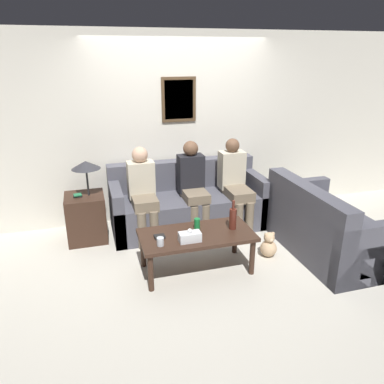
{
  "coord_description": "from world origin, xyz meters",
  "views": [
    {
      "loc": [
        -1.28,
        -4.14,
        2.3
      ],
      "look_at": [
        -0.11,
        -0.09,
        0.73
      ],
      "focal_mm": 35.0,
      "sensor_mm": 36.0,
      "label": 1
    }
  ],
  "objects_px": {
    "person_left": "(143,190)",
    "person_right": "(235,181)",
    "wine_bottle": "(233,218)",
    "couch_main": "(187,204)",
    "couch_side": "(325,229)",
    "drinking_glass": "(160,242)",
    "teddy_bear": "(269,246)",
    "person_middle": "(193,183)",
    "coffee_table": "(197,238)"
  },
  "relations": [
    {
      "from": "person_left",
      "to": "person_right",
      "type": "xyz_separation_m",
      "value": [
        1.26,
        -0.01,
        0.0
      ]
    },
    {
      "from": "wine_bottle",
      "to": "couch_main",
      "type": "bearing_deg",
      "value": 100.27
    },
    {
      "from": "couch_side",
      "to": "person_left",
      "type": "relative_size",
      "value": 1.31
    },
    {
      "from": "wine_bottle",
      "to": "drinking_glass",
      "type": "xyz_separation_m",
      "value": [
        -0.85,
        -0.16,
        -0.08
      ]
    },
    {
      "from": "person_left",
      "to": "teddy_bear",
      "type": "height_order",
      "value": "person_left"
    },
    {
      "from": "teddy_bear",
      "to": "couch_side",
      "type": "bearing_deg",
      "value": -9.17
    },
    {
      "from": "person_left",
      "to": "teddy_bear",
      "type": "xyz_separation_m",
      "value": [
        1.34,
        -0.92,
        -0.53
      ]
    },
    {
      "from": "person_left",
      "to": "person_middle",
      "type": "height_order",
      "value": "person_middle"
    },
    {
      "from": "drinking_glass",
      "to": "person_right",
      "type": "relative_size",
      "value": 0.07
    },
    {
      "from": "couch_main",
      "to": "person_middle",
      "type": "height_order",
      "value": "person_middle"
    },
    {
      "from": "wine_bottle",
      "to": "person_right",
      "type": "relative_size",
      "value": 0.28
    },
    {
      "from": "couch_side",
      "to": "teddy_bear",
      "type": "relative_size",
      "value": 4.99
    },
    {
      "from": "person_left",
      "to": "coffee_table",
      "type": "bearing_deg",
      "value": -66.4
    },
    {
      "from": "couch_side",
      "to": "person_middle",
      "type": "relative_size",
      "value": 1.28
    },
    {
      "from": "coffee_table",
      "to": "person_left",
      "type": "height_order",
      "value": "person_left"
    },
    {
      "from": "teddy_bear",
      "to": "person_right",
      "type": "bearing_deg",
      "value": 94.97
    },
    {
      "from": "person_middle",
      "to": "couch_main",
      "type": "bearing_deg",
      "value": 105.43
    },
    {
      "from": "couch_main",
      "to": "person_right",
      "type": "distance_m",
      "value": 0.74
    },
    {
      "from": "coffee_table",
      "to": "teddy_bear",
      "type": "relative_size",
      "value": 3.97
    },
    {
      "from": "wine_bottle",
      "to": "person_left",
      "type": "height_order",
      "value": "person_left"
    },
    {
      "from": "couch_main",
      "to": "wine_bottle",
      "type": "height_order",
      "value": "couch_main"
    },
    {
      "from": "couch_main",
      "to": "teddy_bear",
      "type": "distance_m",
      "value": 1.31
    },
    {
      "from": "person_left",
      "to": "person_middle",
      "type": "bearing_deg",
      "value": 2.63
    },
    {
      "from": "person_middle",
      "to": "couch_side",
      "type": "bearing_deg",
      "value": -38.38
    },
    {
      "from": "couch_side",
      "to": "coffee_table",
      "type": "height_order",
      "value": "couch_side"
    },
    {
      "from": "coffee_table",
      "to": "person_middle",
      "type": "distance_m",
      "value": 1.07
    },
    {
      "from": "person_middle",
      "to": "teddy_bear",
      "type": "bearing_deg",
      "value": -55.11
    },
    {
      "from": "person_left",
      "to": "drinking_glass",
      "type": "bearing_deg",
      "value": -90.5
    },
    {
      "from": "drinking_glass",
      "to": "couch_side",
      "type": "bearing_deg",
      "value": 2.71
    },
    {
      "from": "wine_bottle",
      "to": "person_left",
      "type": "xyz_separation_m",
      "value": [
        -0.84,
        0.97,
        0.08
      ]
    },
    {
      "from": "coffee_table",
      "to": "wine_bottle",
      "type": "relative_size",
      "value": 3.68
    },
    {
      "from": "wine_bottle",
      "to": "teddy_bear",
      "type": "xyz_separation_m",
      "value": [
        0.5,
        0.05,
        -0.45
      ]
    },
    {
      "from": "couch_side",
      "to": "person_middle",
      "type": "bearing_deg",
      "value": 51.62
    },
    {
      "from": "couch_side",
      "to": "wine_bottle",
      "type": "bearing_deg",
      "value": 86.91
    },
    {
      "from": "couch_side",
      "to": "drinking_glass",
      "type": "relative_size",
      "value": 17.8
    },
    {
      "from": "coffee_table",
      "to": "wine_bottle",
      "type": "distance_m",
      "value": 0.46
    },
    {
      "from": "couch_main",
      "to": "teddy_bear",
      "type": "height_order",
      "value": "couch_main"
    },
    {
      "from": "couch_side",
      "to": "teddy_bear",
      "type": "xyz_separation_m",
      "value": [
        -0.68,
        0.11,
        -0.18
      ]
    },
    {
      "from": "wine_bottle",
      "to": "drinking_glass",
      "type": "bearing_deg",
      "value": -169.43
    },
    {
      "from": "person_right",
      "to": "coffee_table",
      "type": "bearing_deg",
      "value": -131.03
    },
    {
      "from": "couch_main",
      "to": "person_right",
      "type": "bearing_deg",
      "value": -16.31
    },
    {
      "from": "coffee_table",
      "to": "person_left",
      "type": "xyz_separation_m",
      "value": [
        -0.42,
        0.97,
        0.26
      ]
    },
    {
      "from": "person_middle",
      "to": "wine_bottle",
      "type": "bearing_deg",
      "value": -80.48
    },
    {
      "from": "couch_side",
      "to": "person_left",
      "type": "xyz_separation_m",
      "value": [
        -2.02,
        1.03,
        0.34
      ]
    },
    {
      "from": "couch_main",
      "to": "person_left",
      "type": "distance_m",
      "value": 0.75
    },
    {
      "from": "couch_main",
      "to": "coffee_table",
      "type": "bearing_deg",
      "value": -100.57
    },
    {
      "from": "wine_bottle",
      "to": "person_left",
      "type": "relative_size",
      "value": 0.28
    },
    {
      "from": "coffee_table",
      "to": "teddy_bear",
      "type": "bearing_deg",
      "value": 3.11
    },
    {
      "from": "couch_side",
      "to": "person_right",
      "type": "relative_size",
      "value": 1.28
    },
    {
      "from": "couch_main",
      "to": "coffee_table",
      "type": "distance_m",
      "value": 1.17
    }
  ]
}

